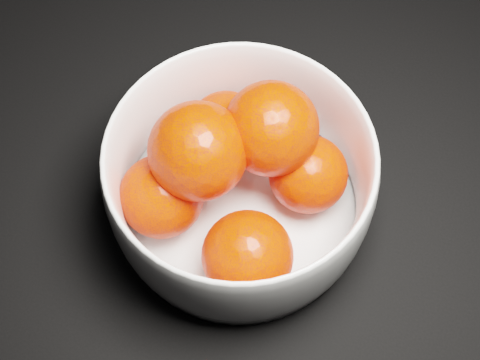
% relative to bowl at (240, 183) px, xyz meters
% --- Properties ---
extents(ground, '(3.00, 3.00, 0.00)m').
position_rel_bowl_xyz_m(ground, '(-0.18, 0.14, -0.05)').
color(ground, black).
rests_on(ground, ground).
extents(bowl, '(0.22, 0.22, 0.10)m').
position_rel_bowl_xyz_m(bowl, '(0.00, 0.00, 0.00)').
color(bowl, white).
rests_on(bowl, ground).
extents(orange_pile, '(0.17, 0.17, 0.11)m').
position_rel_bowl_xyz_m(orange_pile, '(-0.01, 0.00, 0.01)').
color(orange_pile, red).
rests_on(orange_pile, bowl).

